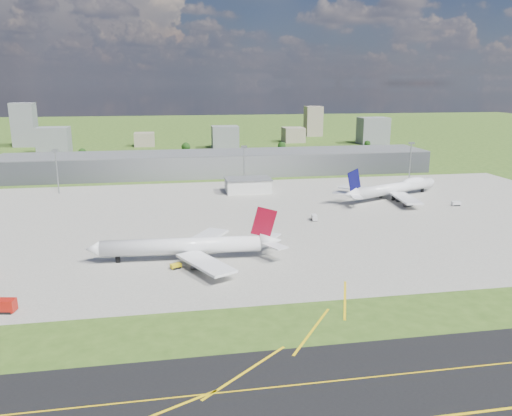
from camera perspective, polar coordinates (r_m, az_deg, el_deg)
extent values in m
plane|color=#335019|center=(344.23, -3.87, 3.49)|extent=(1400.00, 1400.00, 0.00)
cube|color=gray|center=(239.44, 1.31, -1.17)|extent=(360.00, 190.00, 0.08)
cube|color=slate|center=(357.68, -4.15, 5.10)|extent=(300.00, 42.00, 15.00)
cube|color=silver|center=(296.05, -0.93, 2.57)|extent=(26.00, 16.00, 8.00)
cylinder|color=gray|center=(312.65, -21.78, 3.77)|extent=(0.70, 0.70, 25.00)
cube|color=gray|center=(310.84, -21.99, 6.09)|extent=(3.50, 2.00, 1.20)
cylinder|color=gray|center=(309.10, -1.37, 4.66)|extent=(0.70, 0.70, 25.00)
cube|color=gray|center=(307.27, -1.38, 7.02)|extent=(3.50, 2.00, 1.20)
cylinder|color=gray|center=(342.83, 17.20, 4.97)|extent=(0.70, 0.70, 25.00)
cube|color=gray|center=(341.18, 17.36, 7.09)|extent=(3.50, 2.00, 1.20)
cylinder|color=white|center=(183.88, -8.52, -4.31)|extent=(57.85, 9.03, 5.96)
cone|color=white|center=(187.62, -18.14, -4.50)|extent=(5.28, 6.22, 5.96)
cone|color=white|center=(185.38, 1.67, -3.74)|extent=(8.25, 6.38, 5.96)
cube|color=maroon|center=(184.55, -9.12, -4.87)|extent=(47.30, 4.97, 1.29)
cube|color=white|center=(170.99, -5.77, -6.29)|extent=(19.67, 27.07, 0.89)
cube|color=white|center=(197.80, -5.95, -3.45)|extent=(21.58, 26.52, 0.89)
cube|color=maroon|center=(182.99, 0.92, -1.64)|extent=(9.91, 1.03, 12.00)
cylinder|color=#38383D|center=(175.14, -6.58, -6.47)|extent=(5.63, 3.47, 3.18)
cylinder|color=#38383D|center=(194.82, -6.63, -4.33)|extent=(5.63, 3.47, 3.18)
cube|color=black|center=(180.92, -6.61, -5.97)|extent=(1.65, 1.28, 2.48)
cube|color=black|center=(189.35, -6.63, -5.05)|extent=(1.65, 1.28, 2.48)
cube|color=black|center=(187.45, -15.50, -5.69)|extent=(1.65, 1.28, 2.48)
cylinder|color=white|center=(292.30, 15.56, 2.20)|extent=(58.86, 31.25, 6.19)
cone|color=white|center=(318.24, 19.48, 2.85)|extent=(7.10, 7.70, 6.19)
cone|color=white|center=(266.82, 10.70, 1.55)|extent=(9.83, 8.94, 6.19)
cube|color=navy|center=(294.19, 15.79, 1.88)|extent=(47.22, 23.32, 1.30)
ellipsoid|color=white|center=(304.26, 17.55, 2.87)|extent=(20.58, 13.83, 5.57)
cube|color=white|center=(295.93, 12.19, 2.19)|extent=(27.87, 23.48, 0.90)
cube|color=white|center=(276.51, 16.72, 1.08)|extent=(11.62, 28.57, 0.90)
cube|color=#08083E|center=(267.12, 11.15, 3.14)|extent=(9.25, 4.57, 12.05)
cylinder|color=#38383D|center=(294.95, 13.54, 1.70)|extent=(6.32, 5.18, 3.19)
cylinder|color=#38383D|center=(297.48, 11.38, 1.92)|extent=(6.32, 5.18, 3.19)
cylinder|color=#38383D|center=(283.56, 16.21, 1.04)|extent=(6.32, 5.18, 3.19)
cylinder|color=#38383D|center=(273.10, 17.04, 0.49)|extent=(6.32, 5.18, 3.19)
cube|color=black|center=(291.57, 14.08, 1.42)|extent=(1.95, 1.75, 2.49)
cube|color=black|center=(285.86, 15.41, 1.08)|extent=(1.95, 1.75, 2.49)
cube|color=black|center=(312.33, 18.49, 1.93)|extent=(1.95, 1.75, 2.49)
cube|color=#AB150C|center=(160.36, -27.24, -9.85)|extent=(9.15, 4.79, 3.48)
cube|color=black|center=(161.03, -27.17, -10.42)|extent=(7.90, 4.71, 0.70)
cube|color=#DBBE0C|center=(177.18, -9.16, -6.53)|extent=(4.13, 3.40, 1.44)
cube|color=black|center=(177.43, -9.15, -6.75)|extent=(3.69, 3.26, 0.70)
cube|color=silver|center=(236.80, 6.69, -1.06)|extent=(2.89, 5.38, 2.26)
cube|color=black|center=(237.10, 6.68, -1.32)|extent=(2.90, 4.63, 0.70)
cube|color=silver|center=(283.62, 21.90, 0.51)|extent=(4.68, 2.31, 2.05)
cube|color=black|center=(283.85, 21.88, 0.31)|extent=(3.99, 2.39, 0.70)
cube|color=slate|center=(500.43, -22.10, 7.19)|extent=(28.00, 22.00, 24.00)
cube|color=gray|center=(530.18, -12.63, 7.66)|extent=(20.00, 18.00, 14.00)
cube|color=slate|center=(502.35, -3.56, 8.09)|extent=(26.00, 20.00, 22.00)
cube|color=gray|center=(556.06, 4.28, 8.34)|extent=(22.00, 24.00, 16.00)
cube|color=slate|center=(552.52, 13.23, 8.60)|extent=(30.00, 22.00, 28.00)
cube|color=slate|center=(567.02, -24.95, 8.62)|extent=(22.00, 20.00, 44.00)
cube|color=gray|center=(623.37, 6.56, 9.83)|extent=(20.00, 18.00, 36.00)
cylinder|color=#382314|center=(461.92, -19.21, 5.63)|extent=(0.70, 0.70, 3.00)
sphere|color=black|center=(461.48, -19.25, 6.05)|extent=(6.75, 6.75, 6.75)
cylinder|color=#382314|center=(470.85, -8.01, 6.46)|extent=(0.70, 0.70, 3.60)
sphere|color=black|center=(470.34, -8.02, 6.95)|extent=(8.10, 8.10, 8.10)
cylinder|color=#382314|center=(477.35, 2.94, 6.66)|extent=(0.70, 0.70, 3.40)
sphere|color=black|center=(476.87, 2.95, 7.12)|extent=(7.65, 7.65, 7.65)
cylinder|color=#382314|center=(514.03, 12.60, 6.84)|extent=(0.70, 0.70, 2.80)
sphere|color=black|center=(513.66, 12.62, 7.19)|extent=(6.30, 6.30, 6.30)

